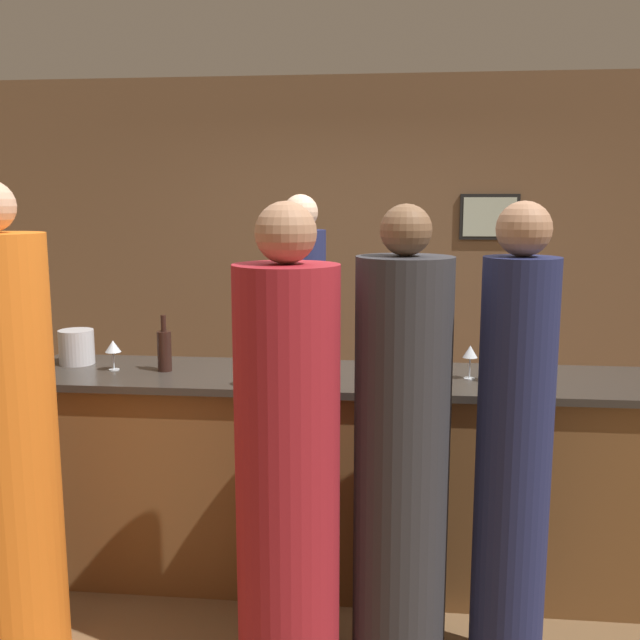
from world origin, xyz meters
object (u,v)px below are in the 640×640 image
Objects in this scene: guest_2 at (6,447)px; guest_3 at (401,462)px; bartender at (301,369)px; guest_0 at (288,469)px; guest_1 at (513,460)px; ice_bucket at (77,347)px; wine_bottle_0 at (164,350)px.

guest_2 reaches higher than guest_3.
guest_2 is (-1.00, -1.43, -0.00)m from bartender.
bartender reaches higher than guest_3.
guest_0 is at bearing -164.56° from guest_3.
guest_1 is 0.42m from guest_3.
guest_0 and guest_1 have the same top height.
guest_0 reaches higher than ice_bucket.
guest_2 is at bearing 179.02° from guest_0.
guest_1 is 6.68× the size of wine_bottle_0.
bartender is at bearing 48.27° from wine_bottle_0.
guest_0 is (0.13, -1.45, -0.04)m from bartender.
wine_bottle_0 reaches higher than ice_bucket.
guest_0 is at bearing -36.02° from ice_bucket.
guest_2 is at bearing 55.10° from bartender.
guest_1 reaches higher than wine_bottle_0.
wine_bottle_0 is at bearing 48.27° from bartender.
guest_0 is at bearing -172.58° from guest_1.
wine_bottle_0 is (-1.16, 0.67, 0.28)m from guest_3.
guest_0 is 10.51× the size of ice_bucket.
bartender is 1.25m from ice_bucket.
bartender is 1.45m from guest_3.
guest_0 is at bearing -0.98° from guest_2.
guest_2 is at bearing -83.81° from ice_bucket.
guest_1 is at bearing -23.07° from wine_bottle_0.
bartender is at bearing 126.51° from guest_1.
bartender is 0.98× the size of guest_2.
guest_0 is at bearing -47.21° from wine_bottle_0.
guest_1 is 2.24m from ice_bucket.
guest_1 is 10.51× the size of ice_bucket.
guest_0 is 0.45m from guest_3.
guest_3 is (0.57, -1.33, -0.04)m from bartender.
guest_1 is at bearing -20.56° from ice_bucket.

